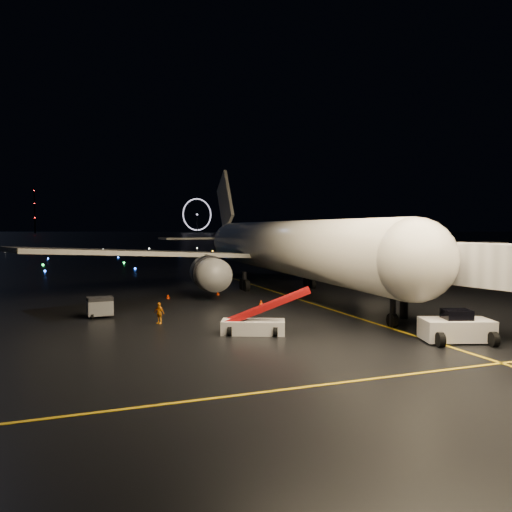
{
  "coord_description": "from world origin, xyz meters",
  "views": [
    {
      "loc": [
        -10.49,
        -31.12,
        7.6
      ],
      "look_at": [
        5.4,
        12.0,
        5.0
      ],
      "focal_mm": 35.0,
      "sensor_mm": 36.0,
      "label": 1
    }
  ],
  "objects_px": {
    "airliner": "(274,219)",
    "belt_loader": "(253,312)",
    "pushback_tug": "(456,325)",
    "baggage_cart_0": "(100,307)",
    "crew_c": "(159,313)"
  },
  "relations": [
    {
      "from": "airliner",
      "to": "belt_loader",
      "type": "relative_size",
      "value": 9.3
    },
    {
      "from": "pushback_tug",
      "to": "baggage_cart_0",
      "type": "distance_m",
      "value": 28.12
    },
    {
      "from": "airliner",
      "to": "belt_loader",
      "type": "bearing_deg",
      "value": -112.98
    },
    {
      "from": "belt_loader",
      "to": "pushback_tug",
      "type": "bearing_deg",
      "value": -7.06
    },
    {
      "from": "baggage_cart_0",
      "to": "airliner",
      "type": "bearing_deg",
      "value": 28.14
    },
    {
      "from": "airliner",
      "to": "crew_c",
      "type": "bearing_deg",
      "value": -130.47
    },
    {
      "from": "airliner",
      "to": "pushback_tug",
      "type": "distance_m",
      "value": 33.04
    },
    {
      "from": "airliner",
      "to": "baggage_cart_0",
      "type": "bearing_deg",
      "value": -144.09
    },
    {
      "from": "airliner",
      "to": "pushback_tug",
      "type": "bearing_deg",
      "value": -87.61
    },
    {
      "from": "pushback_tug",
      "to": "belt_loader",
      "type": "bearing_deg",
      "value": 168.6
    },
    {
      "from": "airliner",
      "to": "baggage_cart_0",
      "type": "xyz_separation_m",
      "value": [
        -21.86,
        -14.55,
        -7.84
      ]
    },
    {
      "from": "airliner",
      "to": "belt_loader",
      "type": "distance_m",
      "value": 28.8
    },
    {
      "from": "belt_loader",
      "to": "crew_c",
      "type": "height_order",
      "value": "belt_loader"
    },
    {
      "from": "crew_c",
      "to": "airliner",
      "type": "bearing_deg",
      "value": 97.85
    },
    {
      "from": "pushback_tug",
      "to": "belt_loader",
      "type": "relative_size",
      "value": 0.68
    }
  ]
}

